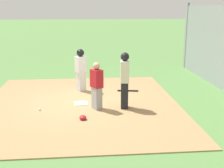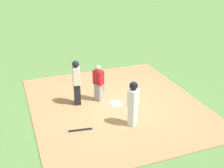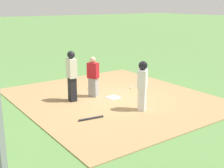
{
  "view_description": "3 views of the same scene",
  "coord_description": "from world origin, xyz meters",
  "px_view_note": "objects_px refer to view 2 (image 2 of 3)",
  "views": [
    {
      "loc": [
        -9.42,
        -0.16,
        3.14
      ],
      "look_at": [
        0.27,
        -1.06,
        0.61
      ],
      "focal_mm": 47.64,
      "sensor_mm": 36.0,
      "label": 1
    },
    {
      "loc": [
        9.18,
        -3.6,
        5.39
      ],
      "look_at": [
        0.2,
        -0.23,
        1.01
      ],
      "focal_mm": 46.07,
      "sensor_mm": 36.0,
      "label": 2
    },
    {
      "loc": [
        8.39,
        -6.04,
        3.36
      ],
      "look_at": [
        0.14,
        -0.16,
        0.6
      ],
      "focal_mm": 47.73,
      "sensor_mm": 36.0,
      "label": 3
    }
  ],
  "objects_px": {
    "catcher_mask": "(102,88)",
    "baseball_bat": "(81,130)",
    "umpire": "(77,82)",
    "catcher": "(99,83)",
    "runner": "(133,101)",
    "home_plate": "(116,104)",
    "baseball": "(139,92)"
  },
  "relations": [
    {
      "from": "catcher_mask",
      "to": "baseball_bat",
      "type": "bearing_deg",
      "value": -31.56
    },
    {
      "from": "umpire",
      "to": "baseball_bat",
      "type": "height_order",
      "value": "umpire"
    },
    {
      "from": "umpire",
      "to": "catcher",
      "type": "bearing_deg",
      "value": 6.32
    },
    {
      "from": "runner",
      "to": "home_plate",
      "type": "bearing_deg",
      "value": -37.31
    },
    {
      "from": "baseball_bat",
      "to": "catcher_mask",
      "type": "distance_m",
      "value": 3.24
    },
    {
      "from": "runner",
      "to": "catcher_mask",
      "type": "distance_m",
      "value": 3.14
    },
    {
      "from": "catcher",
      "to": "runner",
      "type": "xyz_separation_m",
      "value": [
        2.14,
        0.5,
        0.15
      ]
    },
    {
      "from": "catcher",
      "to": "home_plate",
      "type": "bearing_deg",
      "value": -77.89
    },
    {
      "from": "runner",
      "to": "baseball",
      "type": "bearing_deg",
      "value": -67.97
    },
    {
      "from": "home_plate",
      "to": "umpire",
      "type": "bearing_deg",
      "value": -111.55
    },
    {
      "from": "baseball_bat",
      "to": "baseball",
      "type": "xyz_separation_m",
      "value": [
        -1.88,
        3.03,
        0.01
      ]
    },
    {
      "from": "baseball_bat",
      "to": "catcher_mask",
      "type": "relative_size",
      "value": 3.28
    },
    {
      "from": "runner",
      "to": "baseball_bat",
      "type": "distance_m",
      "value": 1.98
    },
    {
      "from": "umpire",
      "to": "baseball",
      "type": "distance_m",
      "value": 2.8
    },
    {
      "from": "home_plate",
      "to": "catcher",
      "type": "xyz_separation_m",
      "value": [
        -0.56,
        -0.5,
        0.75
      ]
    },
    {
      "from": "baseball_bat",
      "to": "baseball",
      "type": "height_order",
      "value": "baseball"
    },
    {
      "from": "umpire",
      "to": "runner",
      "type": "relative_size",
      "value": 1.11
    },
    {
      "from": "home_plate",
      "to": "catcher_mask",
      "type": "xyz_separation_m",
      "value": [
        -1.45,
        -0.06,
        0.05
      ]
    },
    {
      "from": "baseball_bat",
      "to": "baseball",
      "type": "relative_size",
      "value": 10.63
    },
    {
      "from": "home_plate",
      "to": "baseball",
      "type": "height_order",
      "value": "baseball"
    },
    {
      "from": "home_plate",
      "to": "runner",
      "type": "relative_size",
      "value": 0.27
    },
    {
      "from": "umpire",
      "to": "runner",
      "type": "bearing_deg",
      "value": -51.78
    },
    {
      "from": "catcher",
      "to": "baseball_bat",
      "type": "xyz_separation_m",
      "value": [
        1.87,
        -1.25,
        -0.73
      ]
    },
    {
      "from": "catcher",
      "to": "umpire",
      "type": "height_order",
      "value": "umpire"
    },
    {
      "from": "home_plate",
      "to": "baseball_bat",
      "type": "relative_size",
      "value": 0.56
    },
    {
      "from": "catcher",
      "to": "runner",
      "type": "relative_size",
      "value": 0.92
    },
    {
      "from": "catcher",
      "to": "catcher_mask",
      "type": "height_order",
      "value": "catcher"
    },
    {
      "from": "umpire",
      "to": "baseball",
      "type": "height_order",
      "value": "umpire"
    },
    {
      "from": "catcher_mask",
      "to": "home_plate",
      "type": "bearing_deg",
      "value": 2.55
    },
    {
      "from": "catcher",
      "to": "umpire",
      "type": "distance_m",
      "value": 0.89
    },
    {
      "from": "home_plate",
      "to": "baseball",
      "type": "relative_size",
      "value": 5.95
    },
    {
      "from": "baseball_bat",
      "to": "home_plate",
      "type": "bearing_deg",
      "value": 45.21
    }
  ]
}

